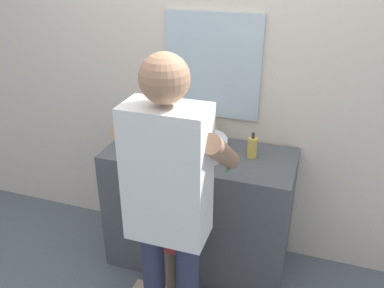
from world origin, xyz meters
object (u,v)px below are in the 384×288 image
(toothbrush_cup, at_px, (151,134))
(child_toddler, at_px, (178,231))
(adult_parent, at_px, (169,192))
(soap_bottle, at_px, (252,147))

(toothbrush_cup, distance_m, child_toddler, 0.69)
(toothbrush_cup, height_order, child_toddler, toothbrush_cup)
(toothbrush_cup, bearing_deg, child_toddler, -51.71)
(child_toddler, relative_size, adult_parent, 0.54)
(child_toddler, height_order, adult_parent, adult_parent)
(child_toddler, bearing_deg, soap_bottle, 54.10)
(toothbrush_cup, relative_size, adult_parent, 0.12)
(toothbrush_cup, height_order, adult_parent, adult_parent)
(child_toddler, bearing_deg, toothbrush_cup, 128.29)
(soap_bottle, relative_size, adult_parent, 0.10)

